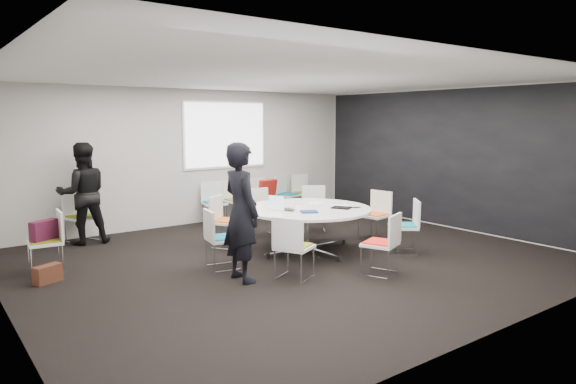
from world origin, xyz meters
TOP-DOWN VIEW (x-y plane):
  - room_shell at (0.09, 0.00)m, footprint 8.08×7.08m
  - conference_table at (0.49, 0.25)m, footprint 2.11×2.11m
  - projection_screen at (0.80, 3.46)m, footprint 1.90×0.03m
  - chair_ring_a at (2.00, 0.16)m, footprint 0.51×0.52m
  - chair_ring_b at (1.55, 1.35)m, footprint 0.63×0.63m
  - chair_ring_c at (0.52, 1.67)m, footprint 0.52×0.51m
  - chair_ring_d at (-0.47, 1.28)m, footprint 0.63×0.63m
  - chair_ring_e at (-1.16, 0.19)m, footprint 0.53×0.54m
  - chair_ring_f at (-0.62, -0.84)m, footprint 0.61×0.61m
  - chair_ring_g at (0.48, -1.41)m, footprint 0.60×0.59m
  - chair_ring_h at (1.67, -0.80)m, footprint 0.64×0.64m
  - chair_back_a at (0.32, 3.14)m, footprint 0.55×0.54m
  - chair_back_b at (0.86, 3.17)m, footprint 0.48×0.47m
  - chair_back_c at (1.53, 3.16)m, footprint 0.48×0.47m
  - chair_back_d at (2.24, 3.16)m, footprint 0.59×0.58m
  - chair_back_e at (2.74, 3.17)m, footprint 0.47×0.46m
  - chair_spare_left at (-3.27, 1.51)m, footprint 0.49×0.50m
  - chair_person_back at (-2.35, 3.16)m, footprint 0.60×0.59m
  - person_main at (-1.22, -0.46)m, footprint 0.47×0.70m
  - person_back at (-2.35, 3.00)m, footprint 0.95×0.78m
  - laptop at (0.11, 0.28)m, footprint 0.27×0.37m
  - laptop_lid at (-0.10, 0.32)m, footprint 0.11×0.29m
  - notebook_black at (0.91, -0.12)m, footprint 0.34×0.37m
  - tablet_folio at (0.23, -0.11)m, footprint 0.32×0.30m
  - papers_right at (0.92, 0.56)m, footprint 0.34×0.27m
  - papers_front at (1.08, 0.10)m, footprint 0.36×0.32m
  - cup at (0.56, 0.60)m, footprint 0.08×0.08m
  - phone at (1.14, -0.23)m, footprint 0.15×0.08m
  - maroon_bag at (-3.28, 1.51)m, footprint 0.42×0.31m
  - brown_bag at (-3.37, 1.00)m, footprint 0.39×0.29m
  - red_jacket at (1.53, 2.94)m, footprint 0.45×0.21m

SIDE VIEW (x-z plane):
  - brown_bag at x=-3.37m, z-range 0.00..0.24m
  - chair_ring_a at x=2.00m, z-range -0.16..0.72m
  - chair_ring_b at x=1.55m, z-range -0.16..0.72m
  - chair_ring_c at x=0.52m, z-range -0.16..0.72m
  - chair_ring_d at x=-0.47m, z-range -0.16..0.72m
  - chair_ring_e at x=-1.16m, z-range -0.16..0.72m
  - chair_ring_f at x=-0.62m, z-range -0.16..0.72m
  - chair_ring_g at x=0.48m, z-range -0.16..0.72m
  - chair_ring_h at x=1.67m, z-range -0.16..0.72m
  - chair_back_a at x=0.32m, z-range -0.16..0.72m
  - chair_back_b at x=0.86m, z-range -0.16..0.72m
  - chair_back_c at x=1.53m, z-range -0.16..0.72m
  - chair_back_d at x=2.24m, z-range -0.16..0.72m
  - chair_back_e at x=2.74m, z-range -0.16..0.72m
  - chair_spare_left at x=-3.27m, z-range -0.16..0.72m
  - chair_person_back at x=-2.35m, z-range -0.16..0.72m
  - conference_table at x=0.49m, z-range 0.16..0.89m
  - maroon_bag at x=-3.28m, z-range 0.48..0.76m
  - red_jacket at x=1.53m, z-range 0.52..0.88m
  - papers_right at x=0.92m, z-range 0.73..0.73m
  - papers_front at x=1.08m, z-range 0.73..0.73m
  - phone at x=1.14m, z-range 0.73..0.74m
  - notebook_black at x=0.91m, z-range 0.73..0.75m
  - tablet_folio at x=0.23m, z-range 0.73..0.76m
  - laptop at x=0.11m, z-range 0.73..0.76m
  - cup at x=0.56m, z-range 0.73..0.82m
  - laptop_lid at x=-0.10m, z-range 0.75..0.97m
  - person_back at x=-2.35m, z-range 0.00..1.79m
  - person_main at x=-1.22m, z-range 0.00..1.88m
  - room_shell at x=0.09m, z-range -0.04..2.84m
  - projection_screen at x=0.80m, z-range 1.17..2.53m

